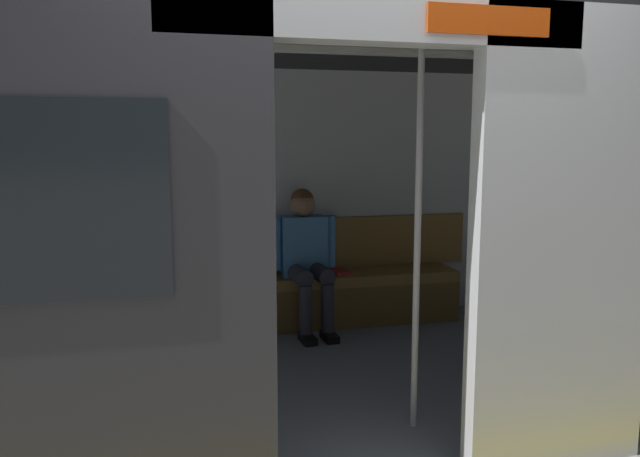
{
  "coord_description": "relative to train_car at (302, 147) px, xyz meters",
  "views": [
    {
      "loc": [
        0.86,
        2.52,
        1.57
      ],
      "look_at": [
        -0.08,
        -1.36,
        0.99
      ],
      "focal_mm": 34.53,
      "sensor_mm": 36.0,
      "label": 1
    }
  ],
  "objects": [
    {
      "name": "train_car",
      "position": [
        0.0,
        0.0,
        0.0
      ],
      "size": [
        6.4,
        2.94,
        2.29
      ],
      "color": "silver",
      "rests_on": "ground_plane"
    },
    {
      "name": "bench_seat",
      "position": [
        -0.05,
        -1.14,
        -1.18
      ],
      "size": [
        3.09,
        0.44,
        0.44
      ],
      "color": "olive",
      "rests_on": "ground_plane"
    },
    {
      "name": "person_seated",
      "position": [
        -0.25,
        -1.08,
        -0.86
      ],
      "size": [
        0.55,
        0.69,
        1.17
      ],
      "color": "#4C8CC6",
      "rests_on": "ground_plane"
    },
    {
      "name": "handbag",
      "position": [
        0.13,
        -1.22,
        -1.0
      ],
      "size": [
        0.26,
        0.15,
        0.17
      ],
      "color": "#262D4C",
      "rests_on": "bench_seat"
    },
    {
      "name": "book",
      "position": [
        -0.56,
        -1.15,
        -1.07
      ],
      "size": [
        0.19,
        0.25,
        0.03
      ],
      "primitive_type": "cube",
      "rotation": [
        0.0,
        0.0,
        0.22
      ],
      "color": "#B22D2D",
      "rests_on": "bench_seat"
    },
    {
      "name": "grab_pole_door",
      "position": [
        0.34,
        0.9,
        -0.45
      ],
      "size": [
        0.04,
        0.04,
        2.15
      ],
      "primitive_type": "cylinder",
      "color": "silver",
      "rests_on": "ground_plane"
    },
    {
      "name": "grab_pole_far",
      "position": [
        -0.45,
        0.8,
        -0.45
      ],
      "size": [
        0.04,
        0.04,
        2.15
      ],
      "primitive_type": "cylinder",
      "color": "silver",
      "rests_on": "ground_plane"
    }
  ]
}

